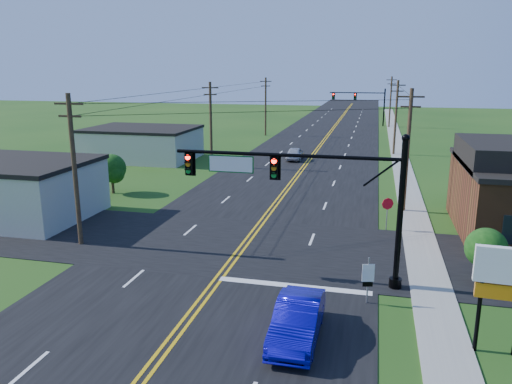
% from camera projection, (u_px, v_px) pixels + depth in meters
% --- Properties ---
extents(ground, '(260.00, 260.00, 0.00)m').
position_uv_depth(ground, '(157.00, 354.00, 18.59)').
color(ground, '#194012').
rests_on(ground, ground).
extents(road_main, '(16.00, 220.00, 0.04)m').
position_uv_depth(road_main, '(316.00, 149.00, 65.79)').
color(road_main, black).
rests_on(road_main, ground).
extents(road_cross, '(70.00, 10.00, 0.04)m').
position_uv_depth(road_cross, '(241.00, 245.00, 29.92)').
color(road_cross, black).
rests_on(road_cross, ground).
extents(sidewalk, '(2.00, 160.00, 0.08)m').
position_uv_depth(sidewalk, '(402.00, 166.00, 53.97)').
color(sidewalk, gray).
rests_on(sidewalk, ground).
extents(signal_mast_main, '(11.30, 0.60, 7.48)m').
position_uv_depth(signal_mast_main, '(306.00, 188.00, 24.02)').
color(signal_mast_main, black).
rests_on(signal_mast_main, ground).
extents(signal_mast_far, '(10.98, 0.60, 7.48)m').
position_uv_depth(signal_mast_far, '(360.00, 101.00, 92.01)').
color(signal_mast_far, black).
rests_on(signal_mast_far, ground).
extents(cream_bldg_near, '(10.20, 8.20, 4.10)m').
position_uv_depth(cream_bldg_near, '(16.00, 189.00, 35.15)').
color(cream_bldg_near, '#BAB49F').
rests_on(cream_bldg_near, ground).
extents(cream_bldg_far, '(12.20, 9.20, 3.70)m').
position_uv_depth(cream_bldg_far, '(142.00, 143.00, 58.31)').
color(cream_bldg_far, '#BAB49F').
rests_on(cream_bldg_far, ground).
extents(utility_pole_left_a, '(1.80, 0.28, 9.00)m').
position_uv_depth(utility_pole_left_a, '(74.00, 168.00, 29.04)').
color(utility_pole_left_a, '#352018').
rests_on(utility_pole_left_a, ground).
extents(utility_pole_left_b, '(1.80, 0.28, 9.00)m').
position_uv_depth(utility_pole_left_b, '(211.00, 123.00, 52.64)').
color(utility_pole_left_b, '#352018').
rests_on(utility_pole_left_b, ground).
extents(utility_pole_left_c, '(1.80, 0.28, 9.00)m').
position_uv_depth(utility_pole_left_c, '(266.00, 105.00, 78.13)').
color(utility_pole_left_c, '#352018').
rests_on(utility_pole_left_c, ground).
extents(utility_pole_right_a, '(1.80, 0.28, 9.00)m').
position_uv_depth(utility_pole_right_a, '(408.00, 148.00, 36.01)').
color(utility_pole_right_a, '#352018').
rests_on(utility_pole_right_a, ground).
extents(utility_pole_right_b, '(1.80, 0.28, 9.00)m').
position_uv_depth(utility_pole_right_b, '(396.00, 116.00, 60.55)').
color(utility_pole_right_b, '#352018').
rests_on(utility_pole_right_b, ground).
extents(utility_pole_right_c, '(1.80, 0.28, 9.00)m').
position_uv_depth(utility_pole_right_c, '(390.00, 101.00, 88.87)').
color(utility_pole_right_c, '#352018').
rests_on(utility_pole_right_c, ground).
extents(tree_right_back, '(3.00, 3.00, 4.10)m').
position_uv_depth(tree_right_back, '(485.00, 171.00, 38.90)').
color(tree_right_back, '#352018').
rests_on(tree_right_back, ground).
extents(shrub_corner, '(2.00, 2.00, 2.86)m').
position_uv_depth(shrub_corner, '(486.00, 248.00, 24.18)').
color(shrub_corner, '#352018').
rests_on(shrub_corner, ground).
extents(tree_left, '(2.40, 2.40, 3.37)m').
position_uv_depth(tree_left, '(112.00, 168.00, 42.00)').
color(tree_left, '#352018').
rests_on(tree_left, ground).
extents(blue_car, '(1.71, 4.83, 1.59)m').
position_uv_depth(blue_car, '(297.00, 321.00, 19.40)').
color(blue_car, '#0C079C').
rests_on(blue_car, ground).
extents(distant_car, '(1.87, 4.39, 1.48)m').
position_uv_depth(distant_car, '(295.00, 154.00, 57.79)').
color(distant_car, '#BBBABF').
rests_on(distant_car, ground).
extents(route_sign, '(0.54, 0.16, 2.21)m').
position_uv_depth(route_sign, '(368.00, 277.00, 22.24)').
color(route_sign, slate).
rests_on(route_sign, ground).
extents(stop_sign, '(0.75, 0.34, 2.22)m').
position_uv_depth(stop_sign, '(387.00, 207.00, 32.32)').
color(stop_sign, slate).
rests_on(stop_sign, ground).
extents(pylon_sign, '(2.04, 0.41, 4.16)m').
position_uv_depth(pylon_sign, '(503.00, 277.00, 17.93)').
color(pylon_sign, black).
rests_on(pylon_sign, ground).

